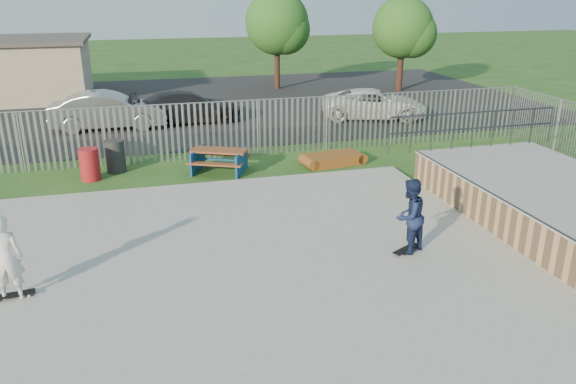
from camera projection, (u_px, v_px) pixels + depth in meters
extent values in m
plane|color=#25501B|center=(177.00, 289.00, 11.29)|extent=(120.00, 120.00, 0.00)
cube|color=gray|center=(177.00, 285.00, 11.26)|extent=(15.00, 12.00, 0.15)
cube|color=tan|center=(549.00, 203.00, 14.33)|extent=(4.00, 7.00, 1.05)
cube|color=#9E9E99|center=(553.00, 183.00, 14.14)|extent=(4.05, 7.05, 0.04)
cylinder|color=#383A3F|center=(484.00, 189.00, 13.65)|extent=(0.06, 7.00, 0.06)
cube|color=brown|center=(219.00, 150.00, 18.21)|extent=(1.92, 1.39, 0.06)
cube|color=brown|center=(214.00, 164.00, 17.76)|extent=(1.74, 1.01, 0.05)
cube|color=brown|center=(224.00, 154.00, 18.86)|extent=(1.74, 1.01, 0.05)
cube|color=navy|center=(220.00, 161.00, 18.33)|extent=(2.03, 1.94, 0.74)
cube|color=brown|center=(333.00, 159.00, 19.18)|extent=(1.94, 1.16, 0.37)
cylinder|color=maroon|center=(90.00, 164.00, 17.51)|extent=(0.61, 0.61, 1.01)
cylinder|color=#272729|center=(115.00, 156.00, 18.29)|extent=(0.63, 0.63, 1.05)
cube|color=black|center=(148.00, 106.00, 28.53)|extent=(40.00, 18.00, 0.02)
imported|color=#ABACB0|center=(109.00, 111.00, 23.73)|extent=(4.82, 1.82, 1.57)
imported|color=black|center=(187.00, 107.00, 24.90)|extent=(4.93, 2.37, 1.39)
imported|color=white|center=(374.00, 104.00, 25.69)|extent=(5.23, 3.52, 1.33)
cylinder|color=#3D2318|center=(277.00, 61.00, 32.95)|extent=(0.31, 0.31, 3.26)
sphere|color=#29591E|center=(277.00, 23.00, 32.21)|extent=(3.65, 3.65, 3.65)
cylinder|color=#402419|center=(400.00, 64.00, 32.40)|extent=(0.37, 0.37, 3.07)
sphere|color=#2A581E|center=(403.00, 27.00, 31.70)|extent=(3.44, 3.44, 3.44)
cube|color=black|center=(407.00, 249.00, 12.52)|extent=(0.80, 0.56, 0.02)
cube|color=black|center=(12.00, 295.00, 10.65)|extent=(0.82, 0.30, 0.02)
imported|color=#152044|center=(409.00, 216.00, 12.25)|extent=(1.04, 0.96, 1.70)
imported|color=silver|center=(5.00, 258.00, 10.38)|extent=(0.64, 0.43, 1.70)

